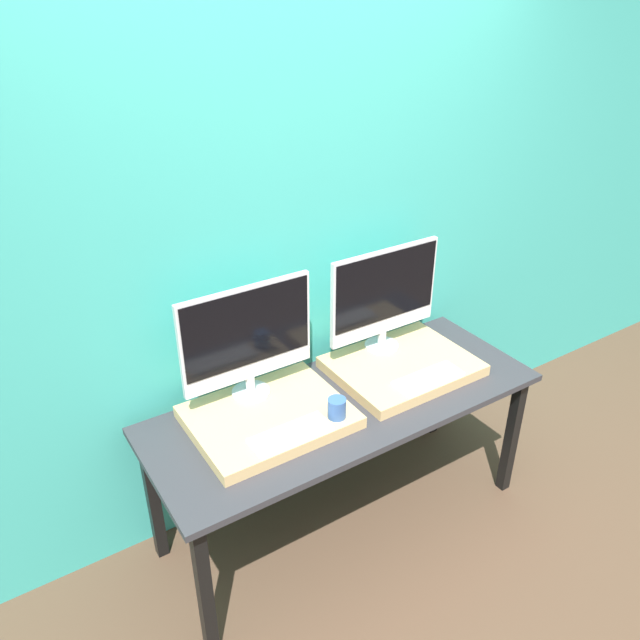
# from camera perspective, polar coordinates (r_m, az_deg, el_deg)

# --- Properties ---
(ground_plane) EXTENTS (12.00, 12.00, 0.00)m
(ground_plane) POSITION_cam_1_polar(r_m,az_deg,el_deg) (3.03, 5.95, -21.37)
(ground_plane) COLOR #4C3828
(wall_back) EXTENTS (8.00, 0.04, 2.60)m
(wall_back) POSITION_cam_1_polar(r_m,az_deg,el_deg) (2.74, -2.30, 7.05)
(wall_back) COLOR teal
(wall_back) RESTS_ON ground_plane
(workbench) EXTENTS (1.75, 0.67, 0.71)m
(workbench) POSITION_cam_1_polar(r_m,az_deg,el_deg) (2.77, 2.31, -8.52)
(workbench) COLOR #2D2D33
(workbench) RESTS_ON ground_plane
(wooden_riser_left) EXTENTS (0.63, 0.50, 0.05)m
(wooden_riser_left) POSITION_cam_1_polar(r_m,az_deg,el_deg) (2.60, -4.70, -8.82)
(wooden_riser_left) COLOR tan
(wooden_riser_left) RESTS_ON workbench
(monitor_left) EXTENTS (0.58, 0.16, 0.50)m
(monitor_left) POSITION_cam_1_polar(r_m,az_deg,el_deg) (2.55, -6.65, -1.59)
(monitor_left) COLOR silver
(monitor_left) RESTS_ON wooden_riser_left
(keyboard_left) EXTENTS (0.33, 0.12, 0.01)m
(keyboard_left) POSITION_cam_1_polar(r_m,az_deg,el_deg) (2.46, -2.71, -10.37)
(keyboard_left) COLOR silver
(keyboard_left) RESTS_ON wooden_riser_left
(mug) EXTENTS (0.08, 0.08, 0.09)m
(mug) POSITION_cam_1_polar(r_m,az_deg,el_deg) (2.53, 1.55, -8.06)
(mug) COLOR #335693
(mug) RESTS_ON wooden_riser_left
(wooden_riser_right) EXTENTS (0.63, 0.50, 0.05)m
(wooden_riser_right) POSITION_cam_1_polar(r_m,az_deg,el_deg) (2.93, 7.50, -4.19)
(wooden_riser_right) COLOR tan
(wooden_riser_right) RESTS_ON workbench
(monitor_right) EXTENTS (0.58, 0.16, 0.50)m
(monitor_right) POSITION_cam_1_polar(r_m,az_deg,el_deg) (2.88, 5.92, 2.27)
(monitor_right) COLOR silver
(monitor_right) RESTS_ON wooden_riser_right
(keyboard_right) EXTENTS (0.33, 0.12, 0.01)m
(keyboard_right) POSITION_cam_1_polar(r_m,az_deg,el_deg) (2.80, 9.85, -5.27)
(keyboard_right) COLOR silver
(keyboard_right) RESTS_ON wooden_riser_right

